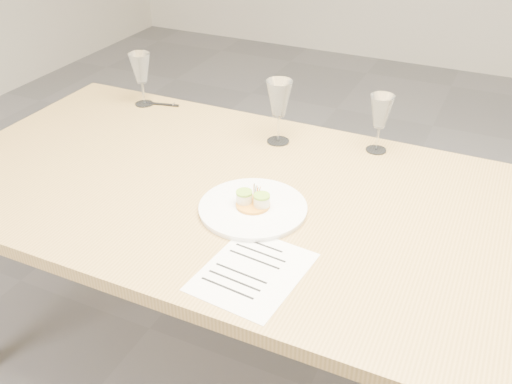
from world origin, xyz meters
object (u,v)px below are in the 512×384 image
at_px(recipe_sheet, 253,272).
at_px(wine_glass_1, 279,100).
at_px(dining_table, 321,229).
at_px(ballpoint_pen, 162,104).
at_px(wine_glass_0, 141,69).
at_px(dinner_plate, 253,207).
at_px(wine_glass_2, 381,113).

bearing_deg(recipe_sheet, wine_glass_1, 113.72).
relative_size(dining_table, wine_glass_1, 11.02).
bearing_deg(ballpoint_pen, wine_glass_0, -175.66).
height_order(dining_table, wine_glass_1, wine_glass_1).
bearing_deg(dinner_plate, dining_table, 26.74).
distance_m(dinner_plate, recipe_sheet, 0.26).
distance_m(wine_glass_0, wine_glass_1, 0.60).
distance_m(dining_table, wine_glass_1, 0.48).
bearing_deg(ballpoint_pen, recipe_sheet, -57.61).
distance_m(dining_table, dinner_plate, 0.21).
bearing_deg(dining_table, wine_glass_2, 84.06).
height_order(dining_table, dinner_plate, dinner_plate).
bearing_deg(wine_glass_0, ballpoint_pen, 16.64).
bearing_deg(dinner_plate, wine_glass_2, 66.36).
relative_size(recipe_sheet, wine_glass_0, 1.51).
height_order(dinner_plate, recipe_sheet, dinner_plate).
bearing_deg(dining_table, wine_glass_1, 130.10).
xyz_separation_m(wine_glass_0, wine_glass_1, (0.60, -0.07, 0.01)).
relative_size(dining_table, wine_glass_0, 11.88).
xyz_separation_m(dining_table, wine_glass_0, (-0.87, 0.40, 0.21)).
height_order(recipe_sheet, wine_glass_1, wine_glass_1).
height_order(dining_table, recipe_sheet, recipe_sheet).
relative_size(dining_table, ballpoint_pen, 18.04).
bearing_deg(dining_table, dinner_plate, -153.26).
distance_m(dining_table, ballpoint_pen, 0.91).
bearing_deg(wine_glass_1, ballpoint_pen, 169.89).
height_order(recipe_sheet, wine_glass_0, wine_glass_0).
bearing_deg(recipe_sheet, wine_glass_2, 87.41).
bearing_deg(recipe_sheet, ballpoint_pen, 140.34).
xyz_separation_m(dinner_plate, wine_glass_2, (0.22, 0.50, 0.12)).
height_order(dining_table, wine_glass_0, wine_glass_0).
relative_size(dinner_plate, recipe_sheet, 0.99).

